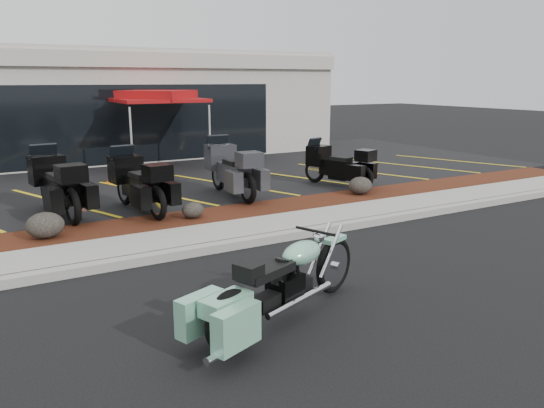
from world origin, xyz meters
TOP-DOWN VIEW (x-y plane):
  - ground at (0.00, 0.00)m, footprint 90.00×90.00m
  - curb at (0.00, 0.90)m, footprint 24.00×0.25m
  - sidewalk at (0.00, 1.60)m, footprint 24.00×1.20m
  - mulch_bed at (0.00, 2.80)m, footprint 24.00×1.20m
  - upper_lot at (0.00, 8.20)m, footprint 26.00×9.60m
  - dealership_building at (0.00, 14.47)m, footprint 18.00×8.16m
  - boulder_left at (-2.89, 2.68)m, footprint 0.67×0.56m
  - boulder_mid at (-0.05, 2.70)m, footprint 0.47×0.39m
  - boulder_right at (4.45, 2.84)m, footprint 0.62×0.52m
  - hero_cruiser at (0.35, -1.65)m, footprint 3.08×1.81m
  - touring_black_front at (-2.53, 5.15)m, footprint 1.27×2.59m
  - touring_black_mid at (-0.95, 4.63)m, footprint 1.20×2.47m
  - touring_grey at (1.60, 5.11)m, footprint 1.03×2.51m
  - touring_black_rear at (4.37, 4.75)m, footprint 1.46×2.30m
  - traffic_cone at (-0.58, 7.47)m, footprint 0.35×0.35m
  - popup_canopy at (1.45, 9.43)m, footprint 3.39×3.39m

SIDE VIEW (x-z plane):
  - ground at x=0.00m, z-range 0.00..0.00m
  - curb at x=0.00m, z-range 0.00..0.15m
  - sidewalk at x=0.00m, z-range 0.00..0.15m
  - upper_lot at x=0.00m, z-range 0.00..0.15m
  - mulch_bed at x=0.00m, z-range 0.00..0.16m
  - boulder_mid at x=-0.05m, z-range 0.16..0.49m
  - boulder_right at x=4.45m, z-range 0.16..0.60m
  - traffic_cone at x=-0.58m, z-range 0.15..0.62m
  - boulder_left at x=-2.89m, z-range 0.16..0.63m
  - hero_cruiser at x=0.35m, z-range 0.00..1.06m
  - touring_black_rear at x=4.37m, z-range 0.15..1.40m
  - touring_black_mid at x=-0.95m, z-range 0.15..1.53m
  - touring_grey at x=1.60m, z-range 0.15..1.59m
  - touring_black_front at x=-2.53m, z-range 0.15..1.60m
  - dealership_building at x=0.00m, z-range 0.01..4.01m
  - popup_canopy at x=1.45m, z-range 1.16..3.64m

